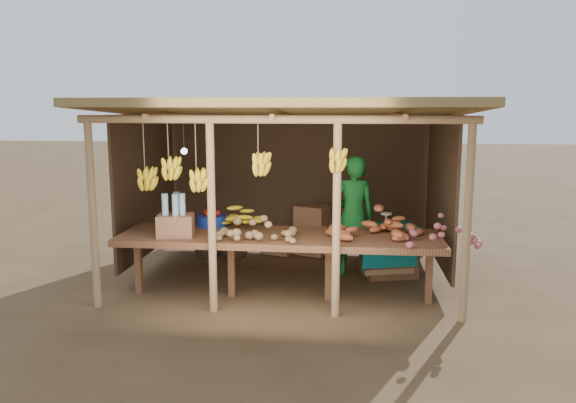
# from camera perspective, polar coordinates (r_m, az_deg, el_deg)

# --- Properties ---
(ground) EXTENTS (60.00, 60.00, 0.00)m
(ground) POSITION_cam_1_polar(r_m,az_deg,el_deg) (7.95, 0.00, -7.48)
(ground) COLOR brown
(ground) RESTS_ON ground
(stall_structure) EXTENTS (4.70, 3.50, 2.43)m
(stall_structure) POSITION_cam_1_polar(r_m,az_deg,el_deg) (7.54, -0.60, 6.34)
(stall_structure) COLOR tan
(stall_structure) RESTS_ON ground
(counter) EXTENTS (3.90, 1.05, 0.80)m
(counter) POSITION_cam_1_polar(r_m,az_deg,el_deg) (6.85, -0.87, -3.88)
(counter) COLOR brown
(counter) RESTS_ON ground
(potato_heap) EXTENTS (1.02, 0.76, 0.36)m
(potato_heap) POSITION_cam_1_polar(r_m,az_deg,el_deg) (6.59, -3.17, -2.26)
(potato_heap) COLOR olive
(potato_heap) RESTS_ON counter
(sweet_potato_heap) EXTENTS (1.10, 0.72, 0.36)m
(sweet_potato_heap) POSITION_cam_1_polar(r_m,az_deg,el_deg) (6.77, 8.82, -2.05)
(sweet_potato_heap) COLOR #B85B2F
(sweet_potato_heap) RESTS_ON counter
(onion_heap) EXTENTS (0.87, 0.57, 0.36)m
(onion_heap) POSITION_cam_1_polar(r_m,az_deg,el_deg) (6.54, 15.56, -2.72)
(onion_heap) COLOR #B5585E
(onion_heap) RESTS_ON counter
(banana_pile) EXTENTS (0.75, 0.60, 0.35)m
(banana_pile) POSITION_cam_1_polar(r_m,az_deg,el_deg) (7.13, -4.85, -1.43)
(banana_pile) COLOR yellow
(banana_pile) RESTS_ON counter
(tomato_basin) EXTENTS (0.39, 0.39, 0.21)m
(tomato_basin) POSITION_cam_1_polar(r_m,az_deg,el_deg) (7.38, -7.75, -1.82)
(tomato_basin) COLOR navy
(tomato_basin) RESTS_ON counter
(bottle_box) EXTENTS (0.47, 0.39, 0.53)m
(bottle_box) POSITION_cam_1_polar(r_m,az_deg,el_deg) (6.84, -11.37, -1.83)
(bottle_box) COLOR #916041
(bottle_box) RESTS_ON counter
(vendor) EXTENTS (0.68, 0.51, 1.68)m
(vendor) POSITION_cam_1_polar(r_m,az_deg,el_deg) (7.88, 6.63, -1.42)
(vendor) COLOR #186D27
(vendor) RESTS_ON ground
(tarp_crate) EXTENTS (0.91, 0.84, 0.91)m
(tarp_crate) POSITION_cam_1_polar(r_m,az_deg,el_deg) (8.01, 10.18, -4.73)
(tarp_crate) COLOR brown
(tarp_crate) RESTS_ON ground
(carton_stack) EXTENTS (1.13, 0.53, 0.78)m
(carton_stack) POSITION_cam_1_polar(r_m,az_deg,el_deg) (8.94, 1.36, -3.28)
(carton_stack) COLOR #916041
(carton_stack) RESTS_ON ground
(burlap_sacks) EXTENTS (0.88, 0.46, 0.62)m
(burlap_sacks) POSITION_cam_1_polar(r_m,az_deg,el_deg) (8.90, -6.80, -3.88)
(burlap_sacks) COLOR #483321
(burlap_sacks) RESTS_ON ground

